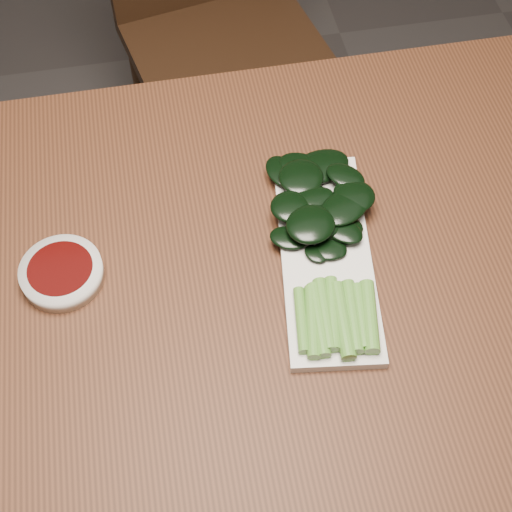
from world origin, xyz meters
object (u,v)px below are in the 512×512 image
Objects in this scene: gai_lan at (324,231)px; serving_plate at (325,255)px; sauce_bowl at (62,273)px; table at (235,320)px; chair_far at (218,16)px.

serving_plate is at bearing -97.00° from gai_lan.
serving_plate is at bearing -5.48° from sauce_bowl.
table is at bearing -16.68° from sauce_bowl.
gai_lan is (0.13, 0.05, 0.10)m from table.
chair_far is 0.86m from gai_lan.
chair_far is 8.52× the size of sauce_bowl.
gai_lan is (0.02, -0.81, 0.29)m from chair_far.
chair_far is at bearing 68.70° from sauce_bowl.
sauce_bowl is at bearing 174.52° from serving_plate.
sauce_bowl reaches higher than table.
serving_plate reaches higher than table.
chair_far reaches higher than serving_plate.
table is 0.15m from serving_plate.
sauce_bowl is 0.34m from gai_lan.
table is 1.57× the size of chair_far.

